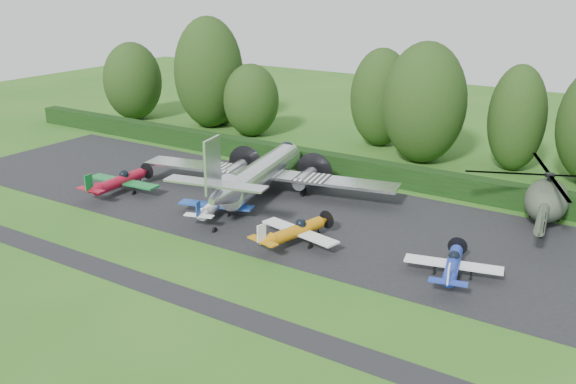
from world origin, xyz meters
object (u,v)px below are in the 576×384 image
Objects in this scene: transport_plane at (259,174)px; light_plane_orange at (295,231)px; helicopter at (547,197)px; light_plane_white at (214,205)px; light_plane_red at (120,181)px; light_plane_blue at (453,265)px.

light_plane_orange is (8.28, -7.19, -1.06)m from transport_plane.
transport_plane is 23.56m from helicopter.
light_plane_white is 8.65m from light_plane_orange.
light_plane_red is at bearing -150.29° from helicopter.
helicopter is (2.78, 13.35, 1.19)m from light_plane_blue.
light_plane_orange is (19.23, -1.14, -0.09)m from light_plane_red.
helicopter is at bearing 91.71° from light_plane_blue.
light_plane_orange is at bearing -162.02° from light_plane_blue.
light_plane_white is at bearing -167.56° from light_plane_blue.
light_plane_red is 1.08× the size of light_plane_orange.
transport_plane is at bearing -154.26° from helicopter.
light_plane_white is 26.22m from helicopter.
light_plane_blue is (19.70, -6.28, -1.13)m from transport_plane.
light_plane_blue is (30.64, -0.24, -0.16)m from light_plane_red.
light_plane_red is 30.64m from light_plane_blue.
light_plane_orange reaches higher than light_plane_blue.
helicopter reaches higher than light_plane_red.
light_plane_blue is at bearing -5.86° from transport_plane.
light_plane_red is 0.51× the size of helicopter.
helicopter is at bearing 25.28° from light_plane_red.
transport_plane is 12.54m from light_plane_red.
light_plane_red reaches higher than light_plane_blue.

